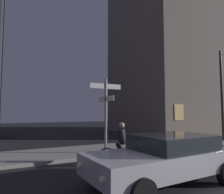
# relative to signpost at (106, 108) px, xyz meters

# --- Properties ---
(sidewalk_kerb) EXTENTS (40.00, 2.97, 0.14)m
(sidewalk_kerb) POSITION_rel_signpost_xyz_m (-0.05, 1.00, -2.12)
(sidewalk_kerb) COLOR #9E9991
(sidewalk_kerb) RESTS_ON ground_plane
(signpost) EXTENTS (1.59, 1.63, 3.43)m
(signpost) POSITION_rel_signpost_xyz_m (0.00, 0.00, 0.00)
(signpost) COLOR gray
(signpost) RESTS_ON sidewalk_kerb
(street_lamp) EXTENTS (1.38, 0.28, 6.06)m
(street_lamp) POSITION_rel_signpost_xyz_m (8.95, 0.18, 1.50)
(street_lamp) COLOR #2D2D30
(street_lamp) RESTS_ON sidewalk_kerb
(car_near_right) EXTENTS (4.56, 2.24, 1.34)m
(car_near_right) POSITION_rel_signpost_xyz_m (-0.10, -4.11, -1.46)
(car_near_right) COLOR #B7B7BC
(car_near_right) RESTS_ON ground_plane
(cyclist) EXTENTS (1.82, 0.32, 1.61)m
(cyclist) POSITION_rel_signpost_xyz_m (-0.29, -1.90, -1.45)
(cyclist) COLOR black
(cyclist) RESTS_ON ground_plane
(building_right_block) EXTENTS (10.35, 9.52, 19.57)m
(building_right_block) POSITION_rel_signpost_xyz_m (11.30, 7.52, 7.59)
(building_right_block) COLOR #6B6056
(building_right_block) RESTS_ON ground_plane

